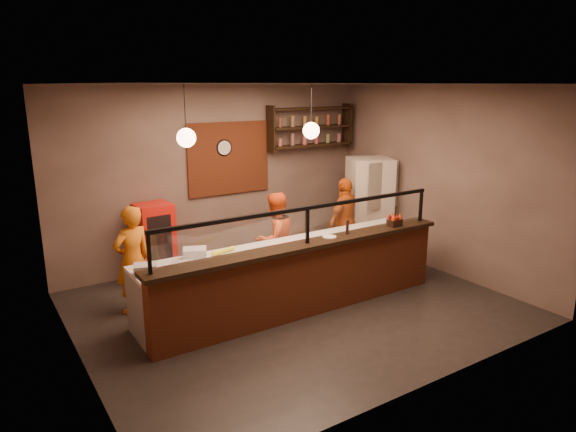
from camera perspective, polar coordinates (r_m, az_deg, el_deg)
floor at (r=7.73m, az=0.79°, el=-9.97°), size 6.00×6.00×0.00m
ceiling at (r=7.05m, az=0.88°, el=14.47°), size 6.00×6.00×0.00m
wall_back at (r=9.37m, az=-7.71°, el=4.48°), size 6.00×0.00×6.00m
wall_left at (r=6.14m, az=-23.17°, el=-1.80°), size 0.00×5.00×5.00m
wall_right at (r=9.20m, az=16.61°, el=3.83°), size 0.00×5.00×5.00m
wall_front at (r=5.40m, az=15.75°, el=-3.29°), size 6.00×0.00×6.00m
brick_patch at (r=9.38m, az=-6.58°, el=6.38°), size 1.60×0.04×1.30m
service_counter at (r=7.31m, az=2.12°, el=-7.21°), size 4.60×0.25×1.00m
counter_ledge at (r=7.13m, az=2.15°, el=-3.24°), size 4.70×0.37×0.06m
worktop_cabinet at (r=7.73m, az=-0.03°, el=-6.58°), size 4.60×0.75×0.85m
worktop at (r=7.58m, az=-0.03°, el=-3.40°), size 4.60×0.75×0.05m
sneeze_guard at (r=7.04m, az=2.18°, el=-0.60°), size 4.50×0.05×0.52m
wall_shelving at (r=10.07m, az=2.54°, el=9.87°), size 1.84×0.28×0.85m
wall_clock at (r=9.30m, az=-7.15°, el=7.54°), size 0.30×0.04×0.30m
pendant_left at (r=6.55m, az=-11.24°, el=8.54°), size 0.24×0.24×0.77m
pendant_right at (r=7.47m, az=2.58°, el=9.47°), size 0.24×0.24×0.77m
cook_left at (r=7.62m, az=-16.88°, el=-4.67°), size 0.65×0.52×1.57m
cook_mid at (r=8.30m, az=-1.46°, el=-2.59°), size 0.83×0.70×1.53m
cook_right at (r=9.47m, az=6.39°, el=-0.44°), size 0.99×0.61×1.56m
fridge at (r=9.98m, az=8.96°, el=1.10°), size 1.00×0.97×1.85m
red_cooler at (r=8.78m, az=-14.56°, el=-2.86°), size 0.60×0.55×1.31m
pizza_dough at (r=7.59m, az=-0.44°, el=-3.13°), size 0.46×0.46×0.01m
prep_tub_a at (r=6.62m, az=-15.56°, el=-5.76°), size 0.33×0.30×0.14m
prep_tub_b at (r=7.04m, az=-10.31°, el=-4.16°), size 0.38×0.35×0.15m
prep_tub_c at (r=6.58m, az=-11.63°, el=-5.65°), size 0.33×0.30×0.13m
rolling_pin at (r=7.25m, az=-7.22°, el=-3.88°), size 0.38×0.14×0.06m
condiment_caddy at (r=8.12m, az=11.73°, el=-0.72°), size 0.20×0.16×0.11m
pepper_mill at (r=7.58m, az=6.61°, el=-1.23°), size 0.05×0.05×0.20m
small_plate at (r=7.41m, az=4.62°, el=-2.32°), size 0.21×0.21×0.01m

